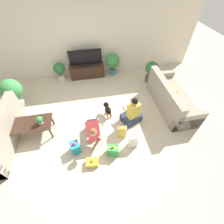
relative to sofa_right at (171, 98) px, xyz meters
The scene contains 19 objects.
ground_plane 2.45m from the sofa_right, behind, with size 16.00×16.00×0.00m, color beige.
wall_back 3.56m from the sofa_right, 135.14° to the left, with size 8.40×0.06×2.60m.
sofa_right is the anchor object (origin of this frame).
coffee_table 4.06m from the sofa_right, behind, with size 1.07×0.56×0.43m.
tv_console 3.22m from the sofa_right, 138.90° to the left, with size 1.28×0.44×0.48m.
tv 3.25m from the sofa_right, 138.90° to the left, with size 1.18×0.20×0.59m.
potted_plant_corner_right 1.38m from the sofa_right, 96.23° to the left, with size 0.46×0.46×0.78m.
potted_plant_corner_left 4.78m from the sofa_right, 169.34° to the left, with size 0.61×0.61×0.96m.
potted_plant_back_left 4.00m from the sofa_right, 148.83° to the left, with size 0.41×0.41×0.69m.
potted_plant_back_right 2.53m from the sofa_right, 124.78° to the left, with size 0.52×0.52×0.85m.
person_kneeling 2.60m from the sofa_right, 162.87° to the right, with size 0.35×0.79×0.76m.
person_sitting 1.41m from the sofa_right, 163.59° to the right, with size 0.63×0.59×0.91m.
dog 1.99m from the sofa_right, behind, with size 0.21×0.52×0.36m.
gift_box_a 2.47m from the sofa_right, 147.63° to the right, with size 0.32×0.25×0.34m.
gift_box_b 3.01m from the sofa_right, 150.10° to the right, with size 0.30×0.22×0.20m.
gift_box_c 3.16m from the sofa_right, 160.14° to the right, with size 0.27×0.29×0.36m.
gift_bag_a 1.94m from the sofa_right, 142.07° to the right, with size 0.23×0.16×0.40m.
gift_bag_b 1.95m from the sofa_right, 153.96° to the right, with size 0.25×0.18×0.39m.
tabletop_plant 3.79m from the sofa_right, behind, with size 0.17×0.17×0.22m.
Camera 1 is at (0.00, -2.80, 3.45)m, focal length 24.00 mm.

